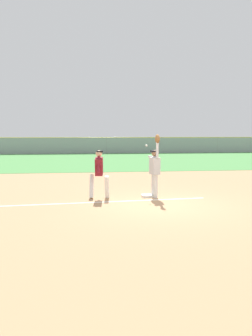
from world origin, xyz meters
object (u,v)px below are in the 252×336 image
(baseball, at_px, (146,145))
(parked_car_silver, at_px, (149,146))
(parked_car_white, at_px, (57,147))
(fielder, at_px, (155,167))
(parked_car_green, at_px, (104,146))
(runner, at_px, (99,171))
(first_base, at_px, (147,196))

(baseball, distance_m, parked_car_silver, 27.97)
(parked_car_white, bearing_deg, baseball, -80.69)
(fielder, relative_size, parked_car_green, 0.51)
(parked_car_silver, bearing_deg, fielder, -105.14)
(runner, xyz_separation_m, parked_car_green, (1.73, 27.71, -0.32))
(first_base, xyz_separation_m, parked_car_silver, (5.33, 27.53, 0.63))
(fielder, relative_size, runner, 1.33)
(parked_car_green, xyz_separation_m, parked_car_silver, (5.34, -0.12, 0.00))
(parked_car_green, bearing_deg, parked_car_white, 177.83)
(fielder, height_order, parked_car_white, fielder)
(baseball, bearing_deg, fielder, -45.90)
(parked_car_white, height_order, parked_car_green, same)
(baseball, bearing_deg, parked_car_silver, 78.98)
(fielder, height_order, parked_car_silver, fielder)
(first_base, xyz_separation_m, parked_car_green, (-0.00, 27.65, 0.63))
(fielder, distance_m, parked_car_silver, 28.16)
(runner, height_order, parked_car_silver, runner)
(first_base, relative_size, parked_car_green, 0.08)
(baseball, relative_size, parked_car_silver, 0.02)
(runner, xyz_separation_m, parked_car_silver, (7.07, 27.58, -0.32))
(parked_car_white, distance_m, parked_car_silver, 10.80)
(parked_car_white, bearing_deg, parked_car_silver, -2.18)
(parked_car_white, xyz_separation_m, parked_car_green, (5.46, 0.07, 0.00))
(runner, bearing_deg, baseball, 11.80)
(baseball, bearing_deg, runner, -174.85)
(fielder, relative_size, parked_car_silver, 0.50)
(fielder, bearing_deg, parked_car_silver, -111.63)
(first_base, distance_m, fielder, 1.12)
(first_base, relative_size, baseball, 5.14)
(parked_car_white, height_order, parked_car_silver, same)
(fielder, xyz_separation_m, parked_car_green, (-0.26, 27.82, -0.45))
(runner, bearing_deg, first_base, 8.49)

